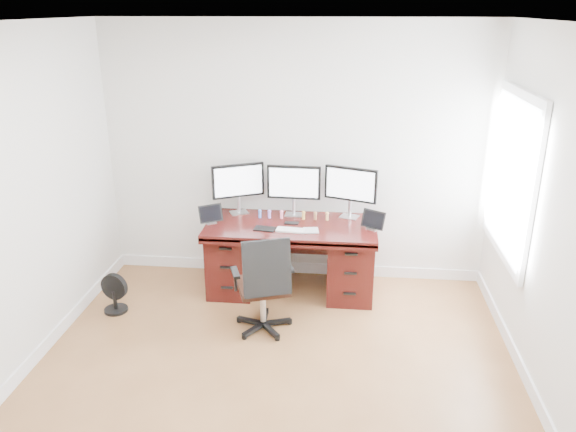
# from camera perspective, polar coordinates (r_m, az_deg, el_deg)

# --- Properties ---
(ground) EXTENTS (4.50, 4.50, 0.00)m
(ground) POSITION_cam_1_polar(r_m,az_deg,el_deg) (4.43, -2.15, -18.61)
(ground) COLOR brown
(ground) RESTS_ON ground
(back_wall) EXTENTS (4.00, 0.10, 2.70)m
(back_wall) POSITION_cam_1_polar(r_m,az_deg,el_deg) (5.85, 0.77, 6.25)
(back_wall) COLOR silver
(back_wall) RESTS_ON ground
(right_wall) EXTENTS (0.10, 4.50, 2.70)m
(right_wall) POSITION_cam_1_polar(r_m,az_deg,el_deg) (4.07, 26.94, -2.57)
(right_wall) COLOR silver
(right_wall) RESTS_ON ground
(desk) EXTENTS (1.70, 0.80, 0.75)m
(desk) POSITION_cam_1_polar(r_m,az_deg,el_deg) (5.77, 0.34, -3.95)
(desk) COLOR #3B0E0B
(desk) RESTS_ON ground
(office_chair) EXTENTS (0.65, 0.65, 0.95)m
(office_chair) POSITION_cam_1_polar(r_m,az_deg,el_deg) (5.11, -2.47, -8.53)
(office_chair) COLOR black
(office_chair) RESTS_ON ground
(floor_fan) EXTENTS (0.27, 0.23, 0.39)m
(floor_fan) POSITION_cam_1_polar(r_m,az_deg,el_deg) (5.72, -17.24, -7.56)
(floor_fan) COLOR black
(floor_fan) RESTS_ON ground
(monitor_left) EXTENTS (0.51, 0.27, 0.53)m
(monitor_left) POSITION_cam_1_polar(r_m,az_deg,el_deg) (5.83, -5.09, 3.41)
(monitor_left) COLOR silver
(monitor_left) RESTS_ON desk
(monitor_center) EXTENTS (0.55, 0.15, 0.53)m
(monitor_center) POSITION_cam_1_polar(r_m,az_deg,el_deg) (5.75, 0.59, 3.25)
(monitor_center) COLOR silver
(monitor_center) RESTS_ON desk
(monitor_right) EXTENTS (0.53, 0.21, 0.53)m
(monitor_right) POSITION_cam_1_polar(r_m,az_deg,el_deg) (5.73, 6.39, 3.05)
(monitor_right) COLOR silver
(monitor_right) RESTS_ON desk
(tablet_left) EXTENTS (0.24, 0.18, 0.19)m
(tablet_left) POSITION_cam_1_polar(r_m,az_deg,el_deg) (5.66, -7.87, 0.10)
(tablet_left) COLOR silver
(tablet_left) RESTS_ON desk
(tablet_right) EXTENTS (0.24, 0.18, 0.19)m
(tablet_right) POSITION_cam_1_polar(r_m,az_deg,el_deg) (5.51, 8.65, -0.52)
(tablet_right) COLOR silver
(tablet_right) RESTS_ON desk
(keyboard) EXTENTS (0.29, 0.15, 0.01)m
(keyboard) POSITION_cam_1_polar(r_m,az_deg,el_deg) (5.44, 0.25, -1.43)
(keyboard) COLOR white
(keyboard) RESTS_ON desk
(trackpad) EXTENTS (0.16, 0.16, 0.01)m
(trackpad) POSITION_cam_1_polar(r_m,az_deg,el_deg) (5.45, 2.34, -1.46)
(trackpad) COLOR #BBBDC2
(trackpad) RESTS_ON desk
(drawing_tablet) EXTENTS (0.22, 0.16, 0.01)m
(drawing_tablet) POSITION_cam_1_polar(r_m,az_deg,el_deg) (5.49, -2.38, -1.29)
(drawing_tablet) COLOR black
(drawing_tablet) RESTS_ON desk
(phone) EXTENTS (0.15, 0.08, 0.01)m
(phone) POSITION_cam_1_polar(r_m,az_deg,el_deg) (5.62, 0.37, -0.72)
(phone) COLOR black
(phone) RESTS_ON desk
(figurine_blue) EXTENTS (0.04, 0.04, 0.09)m
(figurine_blue) POSITION_cam_1_polar(r_m,az_deg,el_deg) (5.77, -2.88, 0.30)
(figurine_blue) COLOR #4A72D6
(figurine_blue) RESTS_ON desk
(figurine_purple) EXTENTS (0.04, 0.04, 0.09)m
(figurine_purple) POSITION_cam_1_polar(r_m,az_deg,el_deg) (5.76, -1.90, 0.26)
(figurine_purple) COLOR #A177DE
(figurine_purple) RESTS_ON desk
(figurine_pink) EXTENTS (0.04, 0.04, 0.09)m
(figurine_pink) POSITION_cam_1_polar(r_m,az_deg,el_deg) (5.74, -0.66, 0.22)
(figurine_pink) COLOR pink
(figurine_pink) RESTS_ON desk
(figurine_orange) EXTENTS (0.04, 0.04, 0.09)m
(figurine_orange) POSITION_cam_1_polar(r_m,az_deg,el_deg) (5.72, 1.59, 0.13)
(figurine_orange) COLOR #ECB74D
(figurine_orange) RESTS_ON desk
(figurine_brown) EXTENTS (0.04, 0.04, 0.09)m
(figurine_brown) POSITION_cam_1_polar(r_m,az_deg,el_deg) (5.71, 2.80, 0.09)
(figurine_brown) COLOR brown
(figurine_brown) RESTS_ON desk
(figurine_yellow) EXTENTS (0.04, 0.04, 0.09)m
(figurine_yellow) POSITION_cam_1_polar(r_m,az_deg,el_deg) (5.71, 4.00, 0.05)
(figurine_yellow) COLOR tan
(figurine_yellow) RESTS_ON desk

